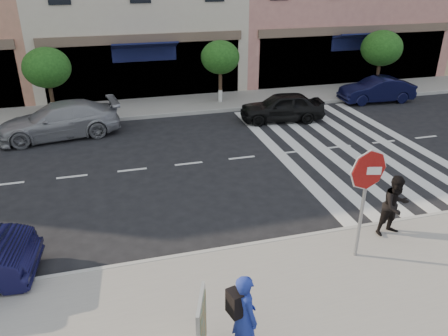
% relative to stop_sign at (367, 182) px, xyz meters
% --- Properties ---
extents(ground, '(120.00, 120.00, 0.00)m').
position_rel_stop_sign_xyz_m(ground, '(-2.77, 2.62, -2.13)').
color(ground, black).
rests_on(ground, ground).
extents(sidewalk_near, '(60.00, 4.50, 0.15)m').
position_rel_stop_sign_xyz_m(sidewalk_near, '(-2.77, -1.13, -2.06)').
color(sidewalk_near, gray).
rests_on(sidewalk_near, ground).
extents(sidewalk_far, '(60.00, 3.00, 0.15)m').
position_rel_stop_sign_xyz_m(sidewalk_far, '(-2.77, 13.62, -2.06)').
color(sidewalk_far, gray).
rests_on(sidewalk_far, ground).
extents(street_tree_wb, '(2.10, 2.10, 3.06)m').
position_rel_stop_sign_xyz_m(street_tree_wb, '(-7.77, 13.42, 0.17)').
color(street_tree_wb, '#473323').
rests_on(street_tree_wb, sidewalk_far).
extents(street_tree_c, '(1.90, 1.90, 3.04)m').
position_rel_stop_sign_xyz_m(street_tree_c, '(0.23, 13.42, 0.22)').
color(street_tree_c, '#473323').
rests_on(street_tree_c, sidewalk_far).
extents(street_tree_ea, '(2.20, 2.20, 3.19)m').
position_rel_stop_sign_xyz_m(street_tree_ea, '(9.23, 13.42, 0.26)').
color(street_tree_ea, '#473323').
rests_on(street_tree_ea, sidewalk_far).
extents(stop_sign, '(0.95, 0.29, 2.76)m').
position_rel_stop_sign_xyz_m(stop_sign, '(0.00, 0.00, 0.00)').
color(stop_sign, gray).
rests_on(stop_sign, sidewalk_near).
extents(photographer, '(0.54, 0.69, 1.68)m').
position_rel_stop_sign_xyz_m(photographer, '(-3.46, -2.02, -1.14)').
color(photographer, '#213397').
rests_on(photographer, sidewalk_near).
extents(walker, '(0.87, 0.71, 1.63)m').
position_rel_stop_sign_xyz_m(walker, '(1.38, 0.62, -1.17)').
color(walker, black).
rests_on(walker, sidewalk_near).
extents(poster_board, '(0.39, 0.84, 1.33)m').
position_rel_stop_sign_xyz_m(poster_board, '(-4.21, -1.94, -1.34)').
color(poster_board, beige).
rests_on(poster_board, sidewalk_near).
extents(car_far_left, '(5.06, 2.61, 1.40)m').
position_rel_stop_sign_xyz_m(car_far_left, '(-7.34, 10.71, -1.43)').
color(car_far_left, gray).
rests_on(car_far_left, ground).
extents(car_far_mid, '(3.93, 2.00, 1.28)m').
position_rel_stop_sign_xyz_m(car_far_mid, '(2.25, 10.22, -1.49)').
color(car_far_mid, black).
rests_on(car_far_mid, ground).
extents(car_far_right, '(3.88, 1.56, 1.26)m').
position_rel_stop_sign_xyz_m(car_far_right, '(8.12, 11.72, -1.51)').
color(car_far_right, black).
rests_on(car_far_right, ground).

